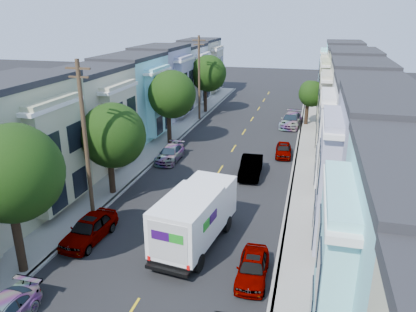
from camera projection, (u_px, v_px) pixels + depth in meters
ground at (174, 244)px, 23.49m from camera, size 160.00×160.00×0.00m
road_slab at (227, 159)px, 37.16m from camera, size 12.00×70.00×0.02m
curb_left at (165, 152)px, 38.57m from camera, size 0.30×70.00×0.15m
curb_right at (294, 164)px, 35.71m from camera, size 0.30×70.00×0.15m
sidewalk_left at (152, 151)px, 38.88m from camera, size 2.60×70.00×0.15m
sidewalk_right at (310, 165)px, 35.40m from camera, size 2.60×70.00×0.15m
centerline at (227, 159)px, 37.16m from camera, size 0.12×70.00×0.01m
townhouse_row_left at (116, 149)px, 39.80m from camera, size 5.00×70.00×8.50m
townhouse_row_right at (355, 170)px, 34.53m from camera, size 5.00×70.00×8.50m
tree_b at (12, 174)px, 19.02m from camera, size 4.70×4.70×7.91m
tree_c at (112, 136)px, 28.39m from camera, size 4.60×4.60×6.84m
tree_d at (171, 95)px, 39.52m from camera, size 4.70×4.70×7.47m
tree_e at (208, 74)px, 52.42m from camera, size 4.70×4.70×7.56m
tree_far_r at (311, 94)px, 46.91m from camera, size 3.02×3.02×5.27m
utility_pole_near at (86, 141)px, 25.07m from camera, size 1.60×0.26×10.00m
utility_pole_far at (199, 78)px, 48.78m from camera, size 1.60×0.26×10.00m
fedex_truck at (195, 215)px, 22.87m from camera, size 2.67×6.93×3.32m
lead_sedan at (251, 167)px, 33.10m from camera, size 1.84×4.65×1.53m
parked_left_c at (89, 229)px, 23.65m from camera, size 1.98×4.63×1.47m
parked_left_d at (170, 154)px, 36.48m from camera, size 1.89×4.37×1.30m
parked_right_b at (253, 268)px, 20.23m from camera, size 1.64×3.98×1.28m
parked_right_c at (283, 150)px, 37.61m from camera, size 1.65×3.82×1.21m
parked_right_d at (291, 120)px, 47.32m from camera, size 2.58×5.29×1.54m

